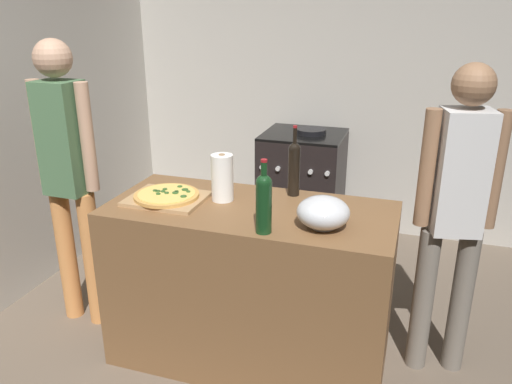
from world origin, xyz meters
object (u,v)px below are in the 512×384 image
person_in_stripes (68,168)px  person_in_red (456,206)px  wine_bottle_clear (264,201)px  pizza (167,195)px  mixing_bowl (323,213)px  paper_towel_roll (222,178)px  stove (302,187)px  wine_bottle_amber (294,167)px

person_in_stripes → person_in_red: size_ratio=1.05×
wine_bottle_clear → person_in_red: 0.98m
pizza → mixing_bowl: bearing=-6.1°
paper_towel_roll → stove: 1.65m
pizza → wine_bottle_amber: bearing=25.2°
mixing_bowl → person_in_red: person_in_red is taller
mixing_bowl → stove: mixing_bowl is taller
wine_bottle_clear → stove: wine_bottle_clear is taller
person_in_stripes → person_in_red: (2.12, 0.21, -0.05)m
pizza → paper_towel_roll: size_ratio=1.37×
paper_towel_roll → wine_bottle_amber: wine_bottle_amber is taller
paper_towel_roll → pizza: bearing=-160.0°
pizza → mixing_bowl: 0.86m
paper_towel_roll → mixing_bowl: bearing=-18.5°
mixing_bowl → wine_bottle_amber: size_ratio=0.64×
wine_bottle_amber → person_in_stripes: size_ratio=0.22×
pizza → paper_towel_roll: (0.28, 0.10, 0.09)m
mixing_bowl → paper_towel_roll: bearing=161.5°
stove → wine_bottle_clear: bearing=-82.6°
wine_bottle_clear → person_in_red: (0.84, 0.49, -0.11)m
mixing_bowl → stove: bearing=105.8°
pizza → person_in_red: bearing=10.6°
wine_bottle_clear → mixing_bowl: bearing=27.8°
person_in_red → mixing_bowl: bearing=-148.6°
pizza → person_in_red: 1.48m
stove → pizza: bearing=-102.5°
pizza → mixing_bowl: mixing_bowl is taller
wine_bottle_amber → wine_bottle_clear: 0.51m
paper_towel_roll → stove: paper_towel_roll is taller
pizza → paper_towel_roll: 0.31m
wine_bottle_amber → wine_bottle_clear: size_ratio=1.11×
person_in_red → pizza: bearing=-169.4°
wine_bottle_amber → stove: 1.51m
wine_bottle_amber → person_in_stripes: (-1.29, -0.23, -0.06)m
paper_towel_roll → stove: (0.09, 1.55, -0.57)m
mixing_bowl → person_in_stripes: person_in_stripes is taller
stove → person_in_stripes: size_ratio=0.56×
paper_towel_roll → wine_bottle_clear: wine_bottle_clear is taller
stove → person_in_red: (1.09, -1.38, 0.49)m
paper_towel_roll → wine_bottle_amber: 0.39m
wine_bottle_amber → stove: wine_bottle_amber is taller
stove → paper_towel_roll: bearing=-93.2°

